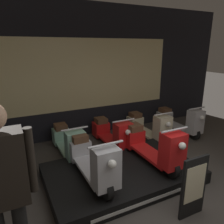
{
  "coord_description": "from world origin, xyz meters",
  "views": [
    {
      "loc": [
        -1.83,
        -1.49,
        2.21
      ],
      "look_at": [
        -0.08,
        2.01,
        1.03
      ],
      "focal_mm": 35.0,
      "sensor_mm": 36.0,
      "label": 1
    }
  ],
  "objects_px": {
    "scooter_backrow_3": "(148,127)",
    "scooter_backrow_1": "(68,142)",
    "scooter_backrow_4": "(179,121)",
    "scooter_display_right": "(151,145)",
    "price_sign_board": "(194,187)",
    "scooter_display_left": "(91,160)",
    "scooter_backrow_0": "(15,152)",
    "person_left_browsing": "(2,184)",
    "scooter_backrow_2": "(111,134)"
  },
  "relations": [
    {
      "from": "scooter_backrow_3",
      "to": "scooter_backrow_1",
      "type": "bearing_deg",
      "value": 180.0
    },
    {
      "from": "scooter_backrow_3",
      "to": "scooter_backrow_4",
      "type": "height_order",
      "value": "same"
    },
    {
      "from": "scooter_display_right",
      "to": "price_sign_board",
      "type": "distance_m",
      "value": 1.15
    },
    {
      "from": "scooter_display_left",
      "to": "scooter_backrow_1",
      "type": "distance_m",
      "value": 1.27
    },
    {
      "from": "scooter_display_right",
      "to": "price_sign_board",
      "type": "bearing_deg",
      "value": -97.77
    },
    {
      "from": "scooter_backrow_3",
      "to": "scooter_backrow_0",
      "type": "bearing_deg",
      "value": 180.0
    },
    {
      "from": "person_left_browsing",
      "to": "scooter_backrow_0",
      "type": "bearing_deg",
      "value": 86.06
    },
    {
      "from": "scooter_display_left",
      "to": "scooter_backrow_0",
      "type": "xyz_separation_m",
      "value": [
        -1.04,
        1.25,
        -0.21
      ]
    },
    {
      "from": "scooter_backrow_3",
      "to": "person_left_browsing",
      "type": "bearing_deg",
      "value": -145.11
    },
    {
      "from": "scooter_backrow_0",
      "to": "scooter_backrow_1",
      "type": "distance_m",
      "value": 1.0
    },
    {
      "from": "scooter_backrow_1",
      "to": "person_left_browsing",
      "type": "relative_size",
      "value": 0.86
    },
    {
      "from": "scooter_backrow_1",
      "to": "scooter_backrow_4",
      "type": "xyz_separation_m",
      "value": [
        3.01,
        0.0,
        0.0
      ]
    },
    {
      "from": "scooter_backrow_0",
      "to": "scooter_backrow_1",
      "type": "height_order",
      "value": "same"
    },
    {
      "from": "person_left_browsing",
      "to": "scooter_backrow_3",
      "type": "bearing_deg",
      "value": 34.89
    },
    {
      "from": "scooter_display_right",
      "to": "scooter_backrow_1",
      "type": "xyz_separation_m",
      "value": [
        -1.17,
        1.25,
        -0.21
      ]
    },
    {
      "from": "scooter_display_left",
      "to": "scooter_backrow_3",
      "type": "height_order",
      "value": "scooter_display_left"
    },
    {
      "from": "person_left_browsing",
      "to": "price_sign_board",
      "type": "distance_m",
      "value": 2.27
    },
    {
      "from": "scooter_display_left",
      "to": "scooter_backrow_1",
      "type": "height_order",
      "value": "scooter_display_left"
    },
    {
      "from": "scooter_display_left",
      "to": "price_sign_board",
      "type": "height_order",
      "value": "scooter_display_left"
    },
    {
      "from": "scooter_display_left",
      "to": "person_left_browsing",
      "type": "bearing_deg",
      "value": -141.27
    },
    {
      "from": "scooter_backrow_4",
      "to": "price_sign_board",
      "type": "distance_m",
      "value": 3.11
    },
    {
      "from": "scooter_backrow_1",
      "to": "price_sign_board",
      "type": "distance_m",
      "value": 2.6
    },
    {
      "from": "scooter_backrow_3",
      "to": "person_left_browsing",
      "type": "distance_m",
      "value": 3.93
    },
    {
      "from": "person_left_browsing",
      "to": "price_sign_board",
      "type": "height_order",
      "value": "person_left_browsing"
    },
    {
      "from": "scooter_backrow_2",
      "to": "price_sign_board",
      "type": "xyz_separation_m",
      "value": [
        0.01,
        -2.39,
        0.13
      ]
    },
    {
      "from": "scooter_backrow_0",
      "to": "scooter_backrow_3",
      "type": "height_order",
      "value": "same"
    },
    {
      "from": "scooter_backrow_2",
      "to": "scooter_backrow_3",
      "type": "height_order",
      "value": "same"
    },
    {
      "from": "scooter_display_left",
      "to": "scooter_backrow_2",
      "type": "xyz_separation_m",
      "value": [
        0.97,
        1.25,
        -0.21
      ]
    },
    {
      "from": "scooter_backrow_4",
      "to": "scooter_backrow_2",
      "type": "bearing_deg",
      "value": 180.0
    },
    {
      "from": "scooter_display_left",
      "to": "scooter_display_right",
      "type": "xyz_separation_m",
      "value": [
        1.14,
        0.0,
        0.0
      ]
    },
    {
      "from": "scooter_display_left",
      "to": "scooter_display_right",
      "type": "distance_m",
      "value": 1.14
    },
    {
      "from": "scooter_display_right",
      "to": "scooter_backrow_0",
      "type": "bearing_deg",
      "value": 150.07
    },
    {
      "from": "scooter_backrow_4",
      "to": "person_left_browsing",
      "type": "relative_size",
      "value": 0.86
    },
    {
      "from": "scooter_backrow_2",
      "to": "person_left_browsing",
      "type": "relative_size",
      "value": 0.86
    },
    {
      "from": "price_sign_board",
      "to": "scooter_display_right",
      "type": "bearing_deg",
      "value": 82.23
    },
    {
      "from": "scooter_display_right",
      "to": "scooter_backrow_2",
      "type": "distance_m",
      "value": 1.28
    },
    {
      "from": "price_sign_board",
      "to": "scooter_backrow_0",
      "type": "bearing_deg",
      "value": 130.27
    },
    {
      "from": "scooter_backrow_1",
      "to": "scooter_backrow_2",
      "type": "bearing_deg",
      "value": 0.0
    },
    {
      "from": "scooter_display_left",
      "to": "scooter_backrow_4",
      "type": "height_order",
      "value": "scooter_display_left"
    },
    {
      "from": "scooter_display_left",
      "to": "price_sign_board",
      "type": "distance_m",
      "value": 1.5
    },
    {
      "from": "person_left_browsing",
      "to": "scooter_backrow_2",
      "type": "bearing_deg",
      "value": 45.61
    },
    {
      "from": "scooter_backrow_0",
      "to": "scooter_display_left",
      "type": "bearing_deg",
      "value": -50.39
    },
    {
      "from": "scooter_backrow_4",
      "to": "scooter_backrow_3",
      "type": "bearing_deg",
      "value": 180.0
    },
    {
      "from": "scooter_display_left",
      "to": "person_left_browsing",
      "type": "relative_size",
      "value": 0.86
    },
    {
      "from": "scooter_display_left",
      "to": "scooter_backrow_2",
      "type": "height_order",
      "value": "scooter_display_left"
    },
    {
      "from": "scooter_backrow_1",
      "to": "scooter_display_left",
      "type": "bearing_deg",
      "value": -88.5
    },
    {
      "from": "scooter_backrow_0",
      "to": "scooter_backrow_4",
      "type": "relative_size",
      "value": 1.0
    },
    {
      "from": "scooter_backrow_0",
      "to": "scooter_backrow_1",
      "type": "relative_size",
      "value": 1.0
    },
    {
      "from": "scooter_display_right",
      "to": "scooter_backrow_3",
      "type": "xyz_separation_m",
      "value": [
        0.84,
        1.25,
        -0.21
      ]
    },
    {
      "from": "scooter_backrow_1",
      "to": "scooter_backrow_3",
      "type": "relative_size",
      "value": 1.0
    }
  ]
}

